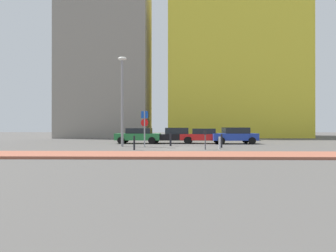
# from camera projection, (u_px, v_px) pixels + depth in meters

# --- Properties ---
(ground_plane) EXTENTS (120.00, 120.00, 0.00)m
(ground_plane) POSITION_uv_depth(u_px,v_px,m) (179.00, 148.00, 20.53)
(ground_plane) COLOR #4C4947
(sidewalk_brick) EXTENTS (40.00, 3.10, 0.14)m
(sidewalk_brick) POSITION_uv_depth(u_px,v_px,m) (180.00, 155.00, 15.00)
(sidewalk_brick) COLOR #93513D
(sidewalk_brick) RESTS_ON ground
(parked_car_green) EXTENTS (4.26, 2.16, 1.43)m
(parked_car_green) POSITION_uv_depth(u_px,v_px,m) (138.00, 135.00, 26.49)
(parked_car_green) COLOR #237238
(parked_car_green) RESTS_ON ground
(parked_car_black) EXTENTS (4.54, 2.07, 1.47)m
(parked_car_black) POSITION_uv_depth(u_px,v_px,m) (173.00, 135.00, 26.75)
(parked_car_black) COLOR black
(parked_car_black) RESTS_ON ground
(parked_car_red) EXTENTS (4.49, 2.16, 1.39)m
(parked_car_red) POSITION_uv_depth(u_px,v_px,m) (204.00, 136.00, 26.47)
(parked_car_red) COLOR red
(parked_car_red) RESTS_ON ground
(parked_car_blue) EXTENTS (4.17, 2.23, 1.50)m
(parked_car_blue) POSITION_uv_depth(u_px,v_px,m) (234.00, 135.00, 25.96)
(parked_car_blue) COLOR #1E389E
(parked_car_blue) RESTS_ON ground
(parking_sign_post) EXTENTS (0.60, 0.14, 2.82)m
(parking_sign_post) POSITION_uv_depth(u_px,v_px,m) (145.00, 124.00, 22.17)
(parking_sign_post) COLOR gray
(parking_sign_post) RESTS_ON ground
(parking_meter) EXTENTS (0.18, 0.14, 1.31)m
(parking_meter) POSITION_uv_depth(u_px,v_px,m) (205.00, 137.00, 19.39)
(parking_meter) COLOR #4C4C51
(parking_meter) RESTS_ON ground
(street_lamp) EXTENTS (0.70, 0.36, 7.13)m
(street_lamp) POSITION_uv_depth(u_px,v_px,m) (122.00, 94.00, 22.48)
(street_lamp) COLOR gray
(street_lamp) RESTS_ON ground
(traffic_bollard_near) EXTENTS (0.14, 0.14, 0.88)m
(traffic_bollard_near) POSITION_uv_depth(u_px,v_px,m) (220.00, 143.00, 19.76)
(traffic_bollard_near) COLOR #B7B7BC
(traffic_bollard_near) RESTS_ON ground
(traffic_bollard_mid) EXTENTS (0.13, 0.13, 0.96)m
(traffic_bollard_mid) POSITION_uv_depth(u_px,v_px,m) (134.00, 143.00, 19.00)
(traffic_bollard_mid) COLOR black
(traffic_bollard_mid) RESTS_ON ground
(traffic_bollard_far) EXTENTS (0.12, 0.12, 1.04)m
(traffic_bollard_far) POSITION_uv_depth(u_px,v_px,m) (222.00, 141.00, 21.00)
(traffic_bollard_far) COLOR black
(traffic_bollard_far) RESTS_ON ground
(traffic_bollard_edge) EXTENTS (0.16, 0.16, 1.00)m
(traffic_bollard_edge) POSITION_uv_depth(u_px,v_px,m) (171.00, 140.00, 23.08)
(traffic_bollard_edge) COLOR black
(traffic_bollard_edge) RESTS_ON ground
(building_colorful_midrise) EXTENTS (19.76, 15.43, 23.82)m
(building_colorful_midrise) POSITION_uv_depth(u_px,v_px,m) (230.00, 63.00, 45.85)
(building_colorful_midrise) COLOR gold
(building_colorful_midrise) RESTS_ON ground
(building_under_construction) EXTENTS (12.38, 10.50, 24.12)m
(building_under_construction) POSITION_uv_depth(u_px,v_px,m) (108.00, 57.00, 42.48)
(building_under_construction) COLOR gray
(building_under_construction) RESTS_ON ground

